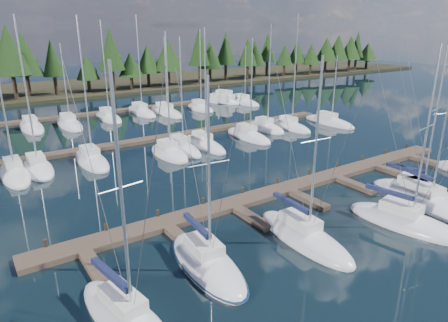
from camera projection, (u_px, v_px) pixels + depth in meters
ground at (214, 156)px, 45.45m from camera, size 260.00×260.00×0.00m
far_shore at (76, 88)px, 92.58m from camera, size 220.00×30.00×0.60m
main_dock at (290, 191)px, 35.43m from camera, size 44.00×6.13×0.90m
back_docks at (145, 122)px, 60.80m from camera, size 50.00×21.80×0.40m
front_sailboat_0 at (128, 320)px, 19.76m from camera, size 3.84×8.86×13.72m
front_sailboat_1 at (207, 263)px, 24.54m from camera, size 3.76×8.74×12.54m
front_sailboat_2 at (304, 236)px, 27.62m from camera, size 3.21×9.09×13.31m
front_sailboat_3 at (405, 222)px, 29.67m from camera, size 4.59×9.14×13.86m
front_sailboat_4 at (417, 192)px, 34.88m from camera, size 4.42×8.50×14.06m
front_sailboat_5 at (425, 201)px, 33.28m from camera, size 5.11×10.46×14.16m
back_sailboat_rows at (157, 128)px, 56.82m from camera, size 47.14×32.62×16.56m
motor_yacht_right at (222, 100)px, 76.59m from camera, size 5.63×8.61×4.09m
tree_line at (82, 60)px, 82.36m from camera, size 184.30×11.98×13.85m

